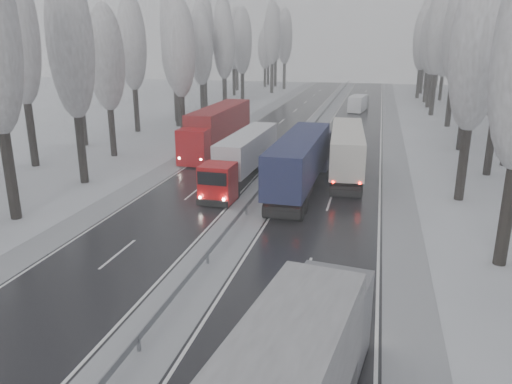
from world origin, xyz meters
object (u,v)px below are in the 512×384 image
at_px(truck_blue_box, 302,158).
at_px(truck_red_red, 217,126).
at_px(box_truck_distant, 358,103).
at_px(truck_red_white, 244,154).
at_px(truck_cream_box, 347,147).

xyz_separation_m(truck_blue_box, truck_red_red, (-10.93, 12.43, 0.06)).
bearing_deg(box_truck_distant, truck_red_white, -91.44).
distance_m(truck_red_white, truck_red_red, 11.95).
xyz_separation_m(box_truck_distant, truck_red_white, (-7.42, -44.82, 0.87)).
bearing_deg(truck_red_white, truck_cream_box, 26.51).
relative_size(box_truck_distant, truck_red_red, 0.41).
height_order(truck_blue_box, truck_red_white, truck_blue_box).
bearing_deg(truck_blue_box, truck_red_red, 132.36).
relative_size(truck_red_white, truck_red_red, 0.83).
xyz_separation_m(truck_cream_box, box_truck_distant, (-0.80, 40.98, -1.09)).
xyz_separation_m(truck_cream_box, truck_red_red, (-14.00, 6.61, 0.22)).
distance_m(box_truck_distant, truck_red_red, 36.84).
bearing_deg(box_truck_distant, truck_blue_box, -84.80).
bearing_deg(truck_blue_box, box_truck_distant, 88.25).
xyz_separation_m(truck_blue_box, box_truck_distant, (2.26, 46.80, -1.25)).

